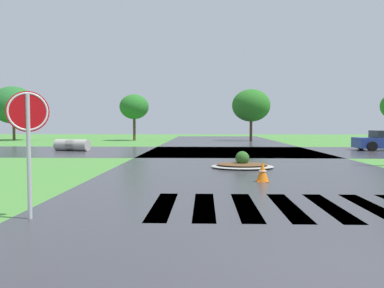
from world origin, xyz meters
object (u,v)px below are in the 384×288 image
at_px(median_island, 242,164).
at_px(drainage_pipe_stack, 72,145).
at_px(traffic_cone, 263,172).
at_px(stop_sign, 28,125).

bearing_deg(median_island, drainage_pipe_stack, 137.35).
height_order(drainage_pipe_stack, traffic_cone, drainage_pipe_stack).
bearing_deg(stop_sign, drainage_pipe_stack, 82.55).
relative_size(median_island, drainage_pipe_stack, 1.03).
xyz_separation_m(stop_sign, drainage_pipe_stack, (-5.46, 18.02, -1.40)).
distance_m(stop_sign, traffic_cone, 7.17).
height_order(stop_sign, traffic_cone, stop_sign).
distance_m(drainage_pipe_stack, traffic_cone, 16.89).
bearing_deg(stop_sign, traffic_cone, 19.20).
bearing_deg(median_island, traffic_cone, -85.88).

